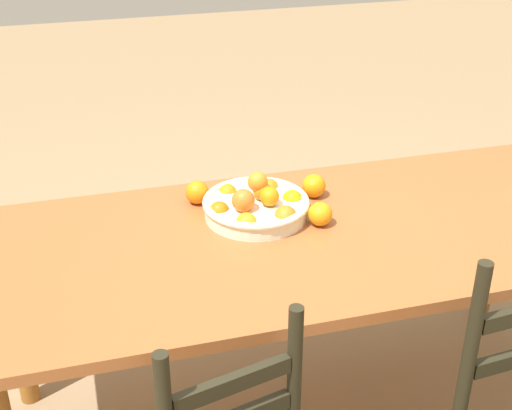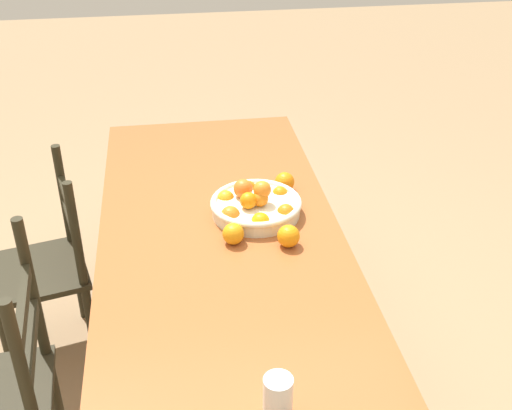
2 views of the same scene
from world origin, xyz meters
The scene contains 5 objects.
dining_table centered at (0.00, 0.00, 0.66)m, with size 2.03×0.86×0.74m.
fruit_bowl centered at (0.12, -0.14, 0.78)m, with size 0.34×0.34×0.14m.
orange_loose_0 centered at (0.28, -0.28, 0.78)m, with size 0.08×0.08×0.08m, color orange.
orange_loose_1 centered at (-0.10, -0.22, 0.78)m, with size 0.08×0.08×0.08m, color orange.
orange_loose_2 centered at (-0.06, -0.04, 0.78)m, with size 0.08×0.08×0.08m, color orange.
Camera 1 is at (0.65, 1.78, 1.85)m, focal length 50.25 mm.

